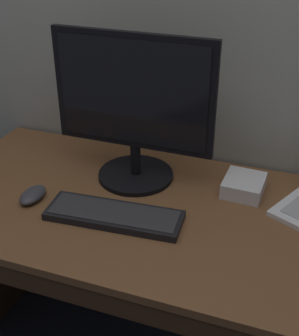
% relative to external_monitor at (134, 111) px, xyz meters
% --- Properties ---
extents(desk, '(1.56, 0.71, 0.74)m').
position_rel_external_monitor_xyz_m(desk, '(0.17, -0.16, -0.47)').
color(desk, brown).
rests_on(desk, ground).
extents(external_monitor, '(0.52, 0.25, 0.49)m').
position_rel_external_monitor_xyz_m(external_monitor, '(0.00, 0.00, 0.00)').
color(external_monitor, black).
rests_on(external_monitor, desk).
extents(wired_keyboard, '(0.41, 0.16, 0.02)m').
position_rel_external_monitor_xyz_m(wired_keyboard, '(0.03, -0.23, -0.24)').
color(wired_keyboard, black).
rests_on(wired_keyboard, desk).
extents(computer_mouse, '(0.07, 0.11, 0.03)m').
position_rel_external_monitor_xyz_m(computer_mouse, '(-0.26, -0.23, -0.23)').
color(computer_mouse, '#38383D').
rests_on(computer_mouse, desk).
extents(external_drive_box, '(0.13, 0.14, 0.05)m').
position_rel_external_monitor_xyz_m(external_drive_box, '(0.36, 0.04, -0.22)').
color(external_drive_box, silver).
rests_on(external_drive_box, desk).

